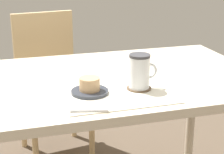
% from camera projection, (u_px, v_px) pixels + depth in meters
% --- Properties ---
extents(dining_table, '(1.34, 0.81, 0.74)m').
position_uv_depth(dining_table, '(107.00, 93.00, 1.63)').
color(dining_table, beige).
rests_on(dining_table, ground_plane).
extents(wooden_chair, '(0.47, 0.47, 0.89)m').
position_uv_depth(wooden_chair, '(50.00, 79.00, 2.37)').
color(wooden_chair, '#D1B27F').
rests_on(wooden_chair, ground_plane).
extents(placemat, '(0.42, 0.35, 0.00)m').
position_uv_depth(placemat, '(115.00, 92.00, 1.43)').
color(placemat, silver).
rests_on(placemat, dining_table).
extents(pastry_plate, '(0.14, 0.14, 0.01)m').
position_uv_depth(pastry_plate, '(90.00, 92.00, 1.41)').
color(pastry_plate, '#333842').
rests_on(pastry_plate, placemat).
extents(pastry, '(0.08, 0.08, 0.05)m').
position_uv_depth(pastry, '(90.00, 84.00, 1.40)').
color(pastry, tan).
rests_on(pastry, pastry_plate).
extents(coffee_coaster, '(0.10, 0.10, 0.00)m').
position_uv_depth(coffee_coaster, '(139.00, 88.00, 1.46)').
color(coffee_coaster, brown).
rests_on(coffee_coaster, placemat).
extents(coffee_mug, '(0.11, 0.08, 0.13)m').
position_uv_depth(coffee_mug, '(140.00, 71.00, 1.44)').
color(coffee_mug, white).
rests_on(coffee_mug, coffee_coaster).
extents(teaspoon, '(0.13, 0.04, 0.01)m').
position_uv_depth(teaspoon, '(89.00, 111.00, 1.25)').
color(teaspoon, silver).
rests_on(teaspoon, placemat).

